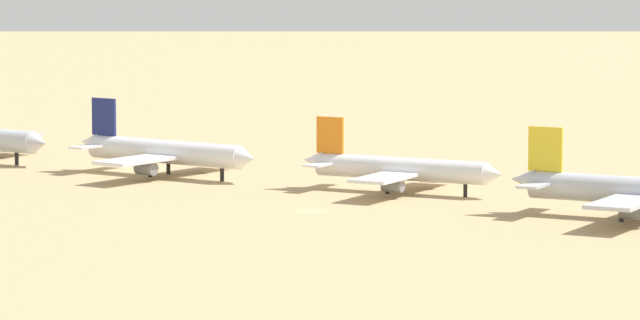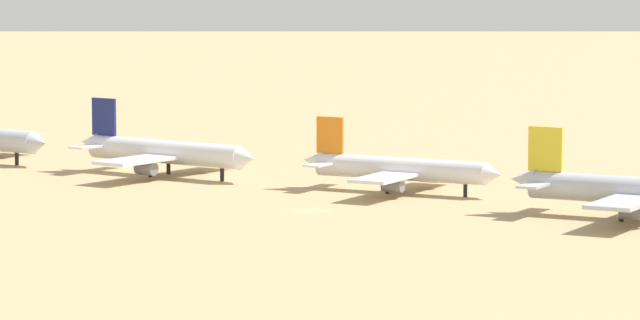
# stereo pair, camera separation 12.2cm
# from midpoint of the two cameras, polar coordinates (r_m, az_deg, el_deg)

# --- Properties ---
(ground) EXTENTS (4000.00, 4000.00, 0.00)m
(ground) POSITION_cam_midpoint_polar(r_m,az_deg,el_deg) (310.80, -0.29, -1.55)
(ground) COLOR tan
(parked_jet_navy_3) EXTENTS (42.98, 36.20, 14.20)m
(parked_jet_navy_3) POSITION_cam_midpoint_polar(r_m,az_deg,el_deg) (359.23, -4.74, 0.25)
(parked_jet_navy_3) COLOR white
(parked_jet_navy_3) RESTS_ON ground
(parked_jet_orange_4) EXTENTS (39.11, 32.93, 12.92)m
(parked_jet_orange_4) POSITION_cam_midpoint_polar(r_m,az_deg,el_deg) (334.01, 2.40, -0.27)
(parked_jet_orange_4) COLOR white
(parked_jet_orange_4) RESTS_ON ground
(parked_jet_yellow_5) EXTENTS (43.07, 36.25, 14.23)m
(parked_jet_yellow_5) POSITION_cam_midpoint_polar(r_m,az_deg,el_deg) (304.01, 9.48, -0.93)
(parked_jet_yellow_5) COLOR silver
(parked_jet_yellow_5) RESTS_ON ground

